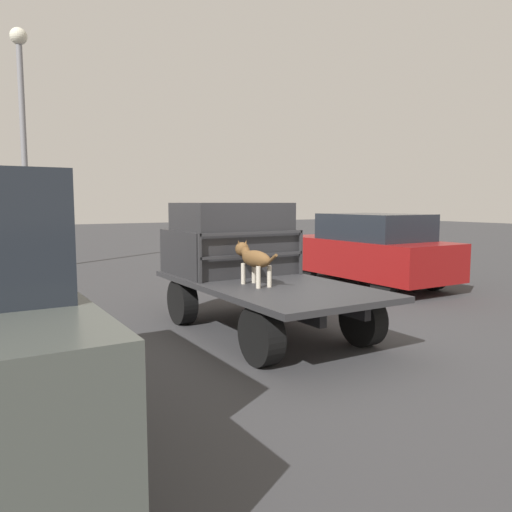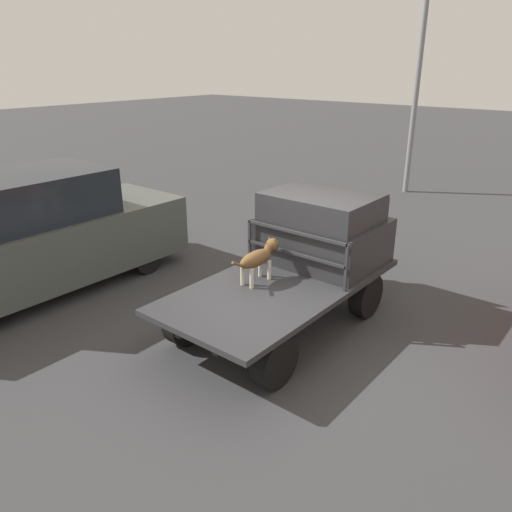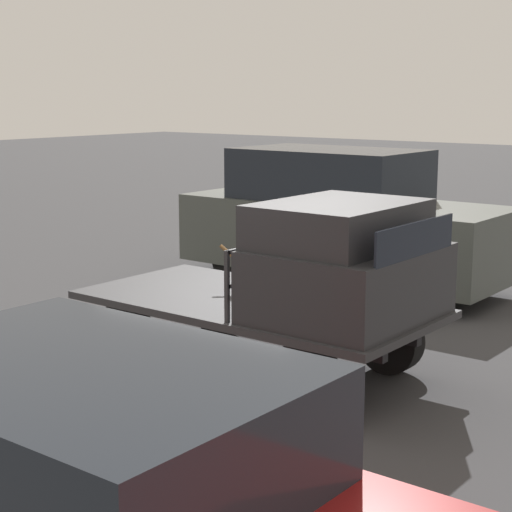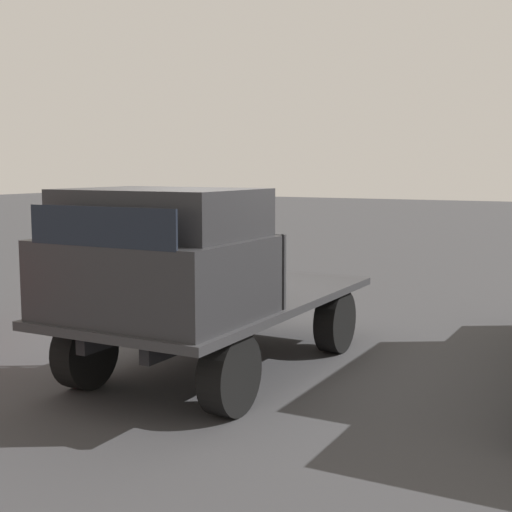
{
  "view_description": "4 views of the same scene",
  "coord_description": "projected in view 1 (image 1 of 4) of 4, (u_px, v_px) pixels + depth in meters",
  "views": [
    {
      "loc": [
        -6.04,
        3.78,
        1.9
      ],
      "look_at": [
        -0.23,
        0.29,
        1.18
      ],
      "focal_mm": 35.0,
      "sensor_mm": 36.0,
      "label": 1
    },
    {
      "loc": [
        -5.41,
        -3.95,
        3.81
      ],
      "look_at": [
        -0.23,
        0.29,
        1.18
      ],
      "focal_mm": 35.0,
      "sensor_mm": 36.0,
      "label": 2
    },
    {
      "loc": [
        5.44,
        -6.99,
        2.95
      ],
      "look_at": [
        -0.23,
        0.29,
        1.18
      ],
      "focal_mm": 60.0,
      "sensor_mm": 36.0,
      "label": 3
    },
    {
      "loc": [
        6.24,
        3.75,
        2.09
      ],
      "look_at": [
        -0.23,
        0.29,
        1.18
      ],
      "focal_mm": 50.0,
      "sensor_mm": 36.0,
      "label": 4
    }
  ],
  "objects": [
    {
      "name": "ground_plane",
      "position": [
        265.0,
        334.0,
        7.29
      ],
      "size": [
        80.0,
        80.0,
        0.0
      ],
      "primitive_type": "plane",
      "color": "#38383A"
    },
    {
      "name": "flatbed_truck",
      "position": [
        265.0,
        296.0,
        7.23
      ],
      "size": [
        3.83,
        1.91,
        0.77
      ],
      "color": "black",
      "rests_on": "ground"
    },
    {
      "name": "truck_cab",
      "position": [
        229.0,
        240.0,
        8.09
      ],
      "size": [
        1.47,
        1.79,
        1.14
      ],
      "color": "#28282B",
      "rests_on": "flatbed_truck"
    },
    {
      "name": "truck_headboard",
      "position": [
        253.0,
        247.0,
        7.44
      ],
      "size": [
        0.04,
        1.79,
        0.71
      ],
      "color": "#2D2D30",
      "rests_on": "flatbed_truck"
    },
    {
      "name": "dog",
      "position": [
        253.0,
        258.0,
        6.9
      ],
      "size": [
        1.05,
        0.23,
        0.61
      ],
      "rotation": [
        0.0,
        0.0,
        0.03
      ],
      "color": "beige",
      "rests_on": "flatbed_truck"
    },
    {
      "name": "parked_sedan",
      "position": [
        369.0,
        250.0,
        11.51
      ],
      "size": [
        4.16,
        1.8,
        1.65
      ],
      "rotation": [
        0.0,
        0.0,
        -0.04
      ],
      "color": "black",
      "rests_on": "ground"
    },
    {
      "name": "light_pole_near",
      "position": [
        22.0,
        114.0,
        13.7
      ],
      "size": [
        0.45,
        0.45,
        6.62
      ],
      "color": "gray",
      "rests_on": "ground"
    }
  ]
}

